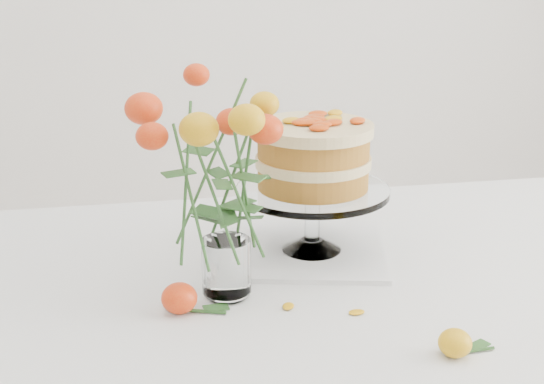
% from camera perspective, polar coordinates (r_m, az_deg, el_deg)
% --- Properties ---
extents(table, '(1.43, 0.93, 0.76)m').
position_cam_1_polar(table, '(1.36, 5.33, -9.41)').
color(table, tan).
rests_on(table, ground).
extents(napkin, '(0.32, 0.32, 0.01)m').
position_cam_1_polar(napkin, '(1.40, 3.00, -4.50)').
color(napkin, white).
rests_on(napkin, table).
extents(cake_stand, '(0.28, 0.28, 0.25)m').
position_cam_1_polar(cake_stand, '(1.35, 3.12, 2.21)').
color(cake_stand, white).
rests_on(cake_stand, napkin).
extents(rose_vase, '(0.34, 0.34, 0.40)m').
position_cam_1_polar(rose_vase, '(1.16, -3.62, 2.49)').
color(rose_vase, white).
rests_on(rose_vase, table).
extents(loose_rose_near, '(0.08, 0.05, 0.04)m').
position_cam_1_polar(loose_rose_near, '(1.10, 13.64, -11.00)').
color(loose_rose_near, orange).
rests_on(loose_rose_near, table).
extents(loose_rose_far, '(0.10, 0.06, 0.05)m').
position_cam_1_polar(loose_rose_far, '(1.19, -6.97, -7.95)').
color(loose_rose_far, red).
rests_on(loose_rose_far, table).
extents(stray_petal_a, '(0.03, 0.02, 0.00)m').
position_cam_1_polar(stray_petal_a, '(1.21, 1.23, -8.61)').
color(stray_petal_a, '#E6A10E').
rests_on(stray_petal_a, table).
extents(stray_petal_b, '(0.03, 0.02, 0.00)m').
position_cam_1_polar(stray_petal_b, '(1.20, 6.39, -9.00)').
color(stray_petal_b, '#E6A10E').
rests_on(stray_petal_b, table).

